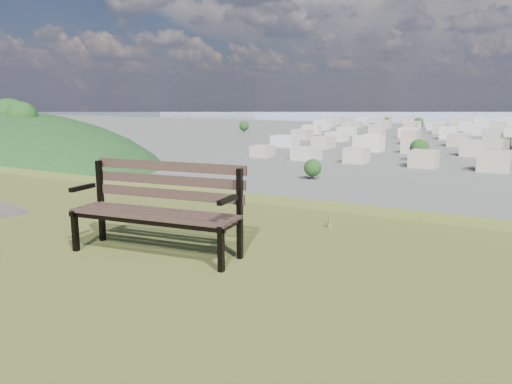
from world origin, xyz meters
The scene contains 3 objects.
park_bench centered at (1.29, 1.45, 25.50)m, with size 1.75×0.75×0.89m.
city_trees centered at (-26.39, 319.00, 4.83)m, with size 406.52×387.20×9.98m.
far_hills centered at (-60.92, 1402.93, 25.47)m, with size 2050.00×340.00×60.00m.
Camera 1 is at (4.47, -2.23, 26.50)m, focal length 35.00 mm.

